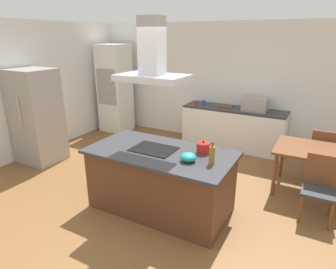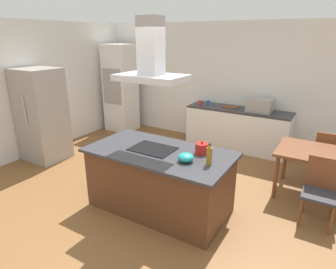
% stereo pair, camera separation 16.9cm
% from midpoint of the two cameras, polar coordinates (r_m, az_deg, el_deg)
% --- Properties ---
extents(ground, '(16.00, 16.00, 0.00)m').
position_cam_midpoint_polar(ground, '(5.55, 7.74, -6.78)').
color(ground, brown).
extents(wall_back, '(7.20, 0.10, 2.70)m').
position_cam_midpoint_polar(wall_back, '(6.73, 14.38, 9.50)').
color(wall_back, white).
rests_on(wall_back, ground).
extents(wall_left, '(0.10, 8.80, 2.70)m').
position_cam_midpoint_polar(wall_left, '(6.85, -21.39, 8.95)').
color(wall_left, white).
rests_on(wall_left, ground).
extents(kitchen_island, '(2.02, 1.07, 0.90)m').
position_cam_midpoint_polar(kitchen_island, '(4.15, -0.50, -8.97)').
color(kitchen_island, '#59331E').
rests_on(kitchen_island, ground).
extents(cooktop, '(0.60, 0.44, 0.01)m').
position_cam_midpoint_polar(cooktop, '(4.01, -1.84, -2.86)').
color(cooktop, black).
rests_on(cooktop, kitchen_island).
extents(tea_kettle, '(0.23, 0.18, 0.17)m').
position_cam_midpoint_polar(tea_kettle, '(3.88, 7.99, -2.74)').
color(tea_kettle, '#B21E19').
rests_on(tea_kettle, kitchen_island).
extents(olive_oil_bottle, '(0.07, 0.07, 0.28)m').
position_cam_midpoint_polar(olive_oil_bottle, '(3.54, 9.54, -4.20)').
color(olive_oil_bottle, olive).
rests_on(olive_oil_bottle, kitchen_island).
extents(mixing_bowl, '(0.20, 0.20, 0.11)m').
position_cam_midpoint_polar(mixing_bowl, '(3.62, 4.90, -4.58)').
color(mixing_bowl, teal).
rests_on(mixing_bowl, kitchen_island).
extents(back_counter, '(2.21, 0.62, 0.90)m').
position_cam_midpoint_polar(back_counter, '(6.54, 14.30, 1.10)').
color(back_counter, white).
rests_on(back_counter, ground).
extents(countertop_microwave, '(0.50, 0.38, 0.28)m').
position_cam_midpoint_polar(countertop_microwave, '(6.28, 18.48, 5.57)').
color(countertop_microwave, '#9E9993').
rests_on(countertop_microwave, back_counter).
extents(coffee_mug_red, '(0.08, 0.08, 0.09)m').
position_cam_midpoint_polar(coffee_mug_red, '(6.66, 7.27, 6.28)').
color(coffee_mug_red, red).
rests_on(coffee_mug_red, back_counter).
extents(coffee_mug_blue, '(0.08, 0.08, 0.09)m').
position_cam_midpoint_polar(coffee_mug_blue, '(6.71, 8.73, 6.32)').
color(coffee_mug_blue, '#2D56B2').
rests_on(coffee_mug_blue, back_counter).
extents(cutting_board, '(0.34, 0.24, 0.02)m').
position_cam_midpoint_polar(cutting_board, '(6.53, 12.91, 5.37)').
color(cutting_board, brown).
rests_on(cutting_board, back_counter).
extents(wall_oven_stack, '(0.70, 0.66, 2.20)m').
position_cam_midpoint_polar(wall_oven_stack, '(7.63, -8.75, 9.04)').
color(wall_oven_stack, white).
rests_on(wall_oven_stack, ground).
extents(refrigerator, '(0.80, 0.73, 1.82)m').
position_cam_midpoint_polar(refrigerator, '(6.18, -23.03, 3.56)').
color(refrigerator, '#9E9993').
rests_on(refrigerator, ground).
extents(dining_table, '(1.40, 0.90, 0.75)m').
position_cam_midpoint_polar(dining_table, '(4.95, 29.85, -4.14)').
color(dining_table, brown).
rests_on(dining_table, ground).
extents(chair_facing_island, '(0.42, 0.42, 0.89)m').
position_cam_midpoint_polar(chair_facing_island, '(4.40, 29.09, -9.08)').
color(chair_facing_island, '#333338').
rests_on(chair_facing_island, ground).
extents(chair_facing_back_wall, '(0.42, 0.42, 0.89)m').
position_cam_midpoint_polar(chair_facing_back_wall, '(5.63, 29.90, -3.27)').
color(chair_facing_back_wall, '#333338').
rests_on(chair_facing_back_wall, ground).
extents(range_hood, '(0.90, 0.55, 0.78)m').
position_cam_midpoint_polar(range_hood, '(3.73, -2.04, 14.43)').
color(range_hood, '#ADADB2').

